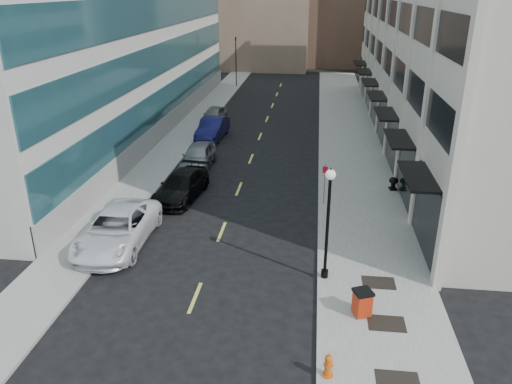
% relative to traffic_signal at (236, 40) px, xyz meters
% --- Properties ---
extents(ground, '(160.00, 160.00, 0.00)m').
position_rel_traffic_signal_xyz_m(ground, '(5.50, -48.00, -5.72)').
color(ground, black).
rests_on(ground, ground).
extents(sidewalk_right, '(5.00, 80.00, 0.15)m').
position_rel_traffic_signal_xyz_m(sidewalk_right, '(13.00, -28.00, -5.64)').
color(sidewalk_right, gray).
rests_on(sidewalk_right, ground).
extents(sidewalk_left, '(3.00, 80.00, 0.15)m').
position_rel_traffic_signal_xyz_m(sidewalk_left, '(-1.00, -28.00, -5.64)').
color(sidewalk_left, gray).
rests_on(sidewalk_left, ground).
extents(building_right, '(15.30, 46.50, 18.25)m').
position_rel_traffic_signal_xyz_m(building_right, '(22.44, -21.01, 3.28)').
color(building_right, beige).
rests_on(building_right, ground).
extents(building_left, '(16.14, 46.00, 20.00)m').
position_rel_traffic_signal_xyz_m(building_left, '(-10.45, -21.00, 4.27)').
color(building_left, beige).
rests_on(building_left, ground).
extents(skyline_stone, '(10.00, 14.00, 20.00)m').
position_rel_traffic_signal_xyz_m(skyline_stone, '(23.50, 18.00, 4.28)').
color(skyline_stone, beige).
rests_on(skyline_stone, ground).
extents(grate_near, '(1.40, 1.00, 0.01)m').
position_rel_traffic_signal_xyz_m(grate_near, '(13.10, -50.00, -5.56)').
color(grate_near, black).
rests_on(grate_near, sidewalk_right).
extents(grate_mid, '(1.40, 1.00, 0.01)m').
position_rel_traffic_signal_xyz_m(grate_mid, '(13.10, -47.00, -5.56)').
color(grate_mid, black).
rests_on(grate_mid, sidewalk_right).
extents(grate_far, '(1.40, 1.00, 0.01)m').
position_rel_traffic_signal_xyz_m(grate_far, '(13.10, -44.20, -5.56)').
color(grate_far, black).
rests_on(grate_far, sidewalk_right).
extents(road_centerline, '(0.15, 68.20, 0.01)m').
position_rel_traffic_signal_xyz_m(road_centerline, '(5.50, -31.00, -5.71)').
color(road_centerline, '#D8CC4C').
rests_on(road_centerline, ground).
extents(traffic_signal, '(0.66, 0.66, 6.98)m').
position_rel_traffic_signal_xyz_m(traffic_signal, '(0.00, 0.00, 0.00)').
color(traffic_signal, black).
rests_on(traffic_signal, ground).
extents(car_white_van, '(2.97, 6.36, 1.76)m').
position_rel_traffic_signal_xyz_m(car_white_van, '(0.70, -42.00, -4.84)').
color(car_white_van, white).
rests_on(car_white_van, ground).
extents(car_black_pickup, '(2.82, 5.58, 1.55)m').
position_rel_traffic_signal_xyz_m(car_black_pickup, '(2.30, -35.80, -4.94)').
color(car_black_pickup, black).
rests_on(car_black_pickup, ground).
extents(car_silver_sedan, '(2.01, 4.94, 1.68)m').
position_rel_traffic_signal_xyz_m(car_silver_sedan, '(2.06, -30.32, -4.88)').
color(car_silver_sedan, gray).
rests_on(car_silver_sedan, ground).
extents(car_blue_sedan, '(2.12, 5.32, 1.72)m').
position_rel_traffic_signal_xyz_m(car_blue_sedan, '(1.61, -23.07, -4.86)').
color(car_blue_sedan, '#121346').
rests_on(car_blue_sedan, ground).
extents(car_grey_sedan, '(2.19, 4.50, 1.48)m').
position_rel_traffic_signal_xyz_m(car_grey_sedan, '(0.70, -17.94, -4.98)').
color(car_grey_sedan, slate).
rests_on(car_grey_sedan, ground).
extents(fire_hydrant, '(0.35, 0.35, 0.88)m').
position_rel_traffic_signal_xyz_m(fire_hydrant, '(10.87, -50.00, -5.14)').
color(fire_hydrant, '#F96011').
rests_on(fire_hydrant, sidewalk_right).
extents(trash_bin, '(0.87, 0.87, 1.09)m').
position_rel_traffic_signal_xyz_m(trash_bin, '(12.19, -46.55, -4.98)').
color(trash_bin, red).
rests_on(trash_bin, sidewalk_right).
extents(lamppost, '(0.42, 0.42, 5.09)m').
position_rel_traffic_signal_xyz_m(lamppost, '(10.80, -44.00, -2.58)').
color(lamppost, black).
rests_on(lamppost, sidewalk_right).
extents(sign_post, '(0.29, 0.09, 2.46)m').
position_rel_traffic_signal_xyz_m(sign_post, '(10.80, -36.03, -3.99)').
color(sign_post, slate).
rests_on(sign_post, sidewalk_right).
extents(urn_planter, '(0.58, 0.58, 0.80)m').
position_rel_traffic_signal_xyz_m(urn_planter, '(15.10, -33.33, -5.08)').
color(urn_planter, black).
rests_on(urn_planter, sidewalk_right).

